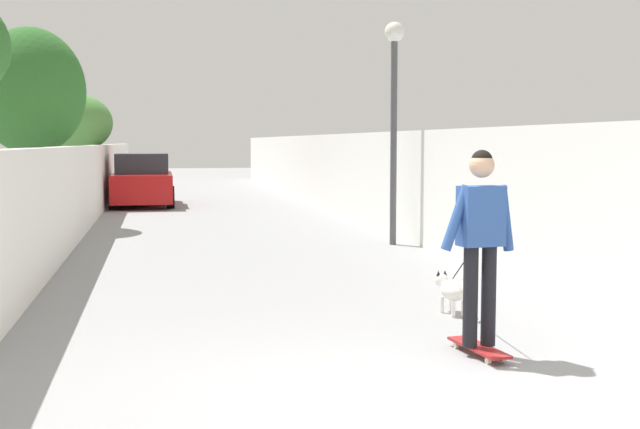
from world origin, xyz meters
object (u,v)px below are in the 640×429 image
at_px(tree_left_mid, 31,92).
at_px(dog, 451,289).
at_px(car_near, 143,181).
at_px(person_skateboarder, 481,231).
at_px(skateboard, 479,348).
at_px(lamp_post, 394,92).
at_px(tree_left_far, 77,123).

height_order(tree_left_mid, dog, tree_left_mid).
bearing_deg(dog, car_near, 12.41).
xyz_separation_m(tree_left_mid, person_skateboarder, (-11.93, -5.42, -1.85)).
height_order(skateboard, person_skateboarder, person_skateboarder).
bearing_deg(car_near, skateboard, -169.83).
distance_m(lamp_post, dog, 6.58).
distance_m(person_skateboarder, car_near, 18.31).
bearing_deg(tree_left_far, car_near, -87.28).
height_order(lamp_post, person_skateboarder, lamp_post).
relative_size(tree_left_far, person_skateboarder, 1.89).
height_order(tree_left_far, person_skateboarder, tree_left_far).
bearing_deg(person_skateboarder, dog, -12.19).
distance_m(skateboard, person_skateboarder, 1.03).
relative_size(person_skateboarder, car_near, 0.43).
bearing_deg(dog, tree_left_far, 18.45).
distance_m(tree_left_far, skateboard, 18.78).
distance_m(tree_left_far, car_near, 2.49).
distance_m(lamp_post, car_near, 11.54).
height_order(lamp_post, car_near, lamp_post).
relative_size(tree_left_mid, lamp_post, 1.08).
bearing_deg(car_near, tree_left_far, 92.72).
xyz_separation_m(tree_left_mid, skateboard, (-11.93, -5.42, -2.88)).
relative_size(tree_left_far, lamp_post, 0.81).
relative_size(tree_left_far, skateboard, 3.97).
xyz_separation_m(skateboard, car_near, (18.02, 3.23, 0.65)).
relative_size(lamp_post, car_near, 1.00).
relative_size(skateboard, person_skateboarder, 0.48).
height_order(tree_left_mid, person_skateboarder, tree_left_mid).
distance_m(lamp_post, person_skateboarder, 7.99).
height_order(tree_left_far, car_near, tree_left_far).
height_order(lamp_post, dog, lamp_post).
xyz_separation_m(tree_left_far, dog, (-16.25, -5.42, -2.14)).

